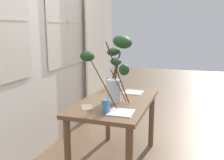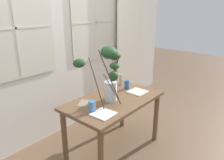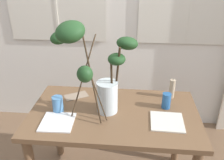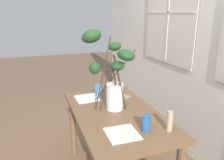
# 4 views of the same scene
# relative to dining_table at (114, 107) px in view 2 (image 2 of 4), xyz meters

# --- Properties ---
(ground) EXTENTS (14.00, 14.00, 0.00)m
(ground) POSITION_rel_dining_table_xyz_m (0.00, 0.00, -0.61)
(ground) COLOR brown
(back_wall_with_windows) EXTENTS (5.19, 0.14, 2.71)m
(back_wall_with_windows) POSITION_rel_dining_table_xyz_m (-0.00, 0.98, 0.75)
(back_wall_with_windows) COLOR silver
(back_wall_with_windows) RESTS_ON ground
(curtain_sheer_side) EXTENTS (0.76, 0.03, 2.25)m
(curtain_sheer_side) POSITION_rel_dining_table_xyz_m (1.48, 0.83, 0.51)
(curtain_sheer_side) COLOR silver
(curtain_sheer_side) RESTS_ON ground
(dining_table) EXTENTS (1.23, 0.70, 0.73)m
(dining_table) POSITION_rel_dining_table_xyz_m (0.00, 0.00, 0.00)
(dining_table) COLOR brown
(dining_table) RESTS_ON ground
(vase_with_branches) EXTENTS (0.66, 0.52, 0.71)m
(vase_with_branches) POSITION_rel_dining_table_xyz_m (-0.11, -0.01, 0.45)
(vase_with_branches) COLOR silver
(vase_with_branches) RESTS_ON dining_table
(drinking_glass_blue_left) EXTENTS (0.08, 0.08, 0.12)m
(drinking_glass_blue_left) POSITION_rel_dining_table_xyz_m (-0.40, -0.03, 0.17)
(drinking_glass_blue_left) COLOR #4C84BC
(drinking_glass_blue_left) RESTS_ON dining_table
(drinking_glass_blue_right) EXTENTS (0.07, 0.07, 0.12)m
(drinking_glass_blue_right) POSITION_rel_dining_table_xyz_m (0.38, 0.09, 0.17)
(drinking_glass_blue_right) COLOR #235693
(drinking_glass_blue_right) RESTS_ON dining_table
(plate_square_left) EXTENTS (0.23, 0.23, 0.01)m
(plate_square_left) POSITION_rel_dining_table_xyz_m (-0.37, -0.16, 0.12)
(plate_square_left) COLOR white
(plate_square_left) RESTS_ON dining_table
(plate_square_right) EXTENTS (0.23, 0.23, 0.01)m
(plate_square_right) POSITION_rel_dining_table_xyz_m (0.37, -0.09, 0.12)
(plate_square_right) COLOR silver
(plate_square_right) RESTS_ON dining_table
(napkin_folded) EXTENTS (0.21, 0.18, 0.00)m
(napkin_folded) POSITION_rel_dining_table_xyz_m (-0.32, 0.19, 0.12)
(napkin_folded) COLOR gray
(napkin_folded) RESTS_ON dining_table
(pillar_candle) EXTENTS (0.04, 0.04, 0.17)m
(pillar_candle) POSITION_rel_dining_table_xyz_m (0.44, 0.25, 0.19)
(pillar_candle) COLOR tan
(pillar_candle) RESTS_ON dining_table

